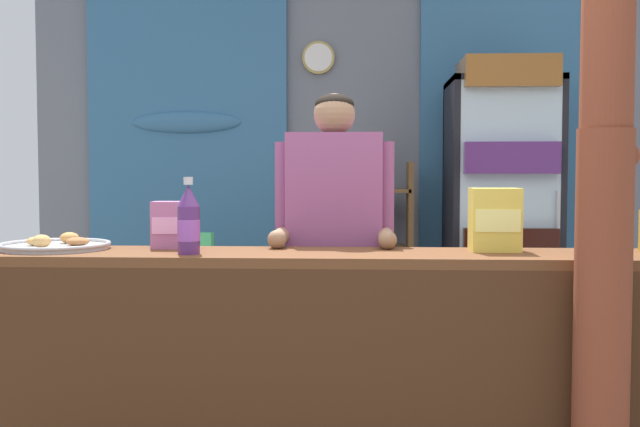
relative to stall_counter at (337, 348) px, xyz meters
The scene contains 13 objects.
ground_plane 1.01m from the stall_counter, 93.15° to the left, with size 7.68×7.68×0.00m, color slate.
back_wall_curtained 2.82m from the stall_counter, 91.48° to the left, with size 4.60×0.22×2.88m.
stall_counter is the anchor object (origin of this frame).
timber_post 1.26m from the stall_counter, 12.87° to the right, with size 0.22×0.20×2.81m.
drink_fridge 2.43m from the stall_counter, 64.04° to the left, with size 0.71×0.71×1.99m.
bottle_shelf_rack 2.31m from the stall_counter, 84.60° to the left, with size 0.48×0.28×1.33m.
plastic_lawn_chair 2.13m from the stall_counter, 121.30° to the left, with size 0.55×0.55×0.86m.
shopkeeper 0.68m from the stall_counter, 93.27° to the left, with size 0.55×0.42×1.61m.
soda_bottle_grape_soda 0.77m from the stall_counter, behind, with size 0.09×0.09×0.31m.
soda_bottle_water 1.23m from the stall_counter, 11.84° to the left, with size 0.07×0.07×0.23m.
snack_box_instant_noodle 0.84m from the stall_counter, 15.92° to the left, with size 0.20×0.15×0.26m.
snack_box_wafer 0.88m from the stall_counter, 162.39° to the left, with size 0.17×0.11×0.20m.
pastry_tray 1.26m from the stall_counter, behind, with size 0.46×0.46×0.07m.
Camera 1 is at (0.14, -2.56, 1.25)m, focal length 41.71 mm.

